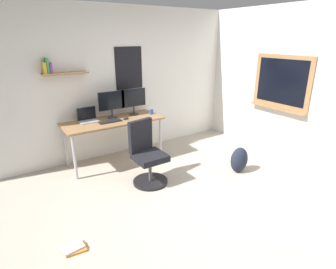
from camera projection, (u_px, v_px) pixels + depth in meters
ground_plane at (199, 215)px, 3.40m from camera, size 5.20×5.20×0.00m
wall_back at (113, 83)px, 4.87m from camera, size 5.00×0.30×2.60m
wall_right at (323, 90)px, 4.25m from camera, size 0.22×5.00×2.60m
desk at (113, 124)px, 4.64m from camera, size 1.65×0.67×0.76m
office_chair at (147, 157)px, 4.06m from camera, size 0.52×0.53×0.95m
laptop at (88, 118)px, 4.53m from camera, size 0.31×0.21×0.23m
monitor_primary at (112, 103)px, 4.63m from camera, size 0.46×0.17×0.46m
monitor_secondary at (134, 100)px, 4.85m from camera, size 0.46×0.17×0.46m
keyboard at (110, 121)px, 4.51m from camera, size 0.37×0.13×0.02m
computer_mouse at (126, 118)px, 4.65m from camera, size 0.10×0.06×0.03m
coffee_mug at (151, 112)px, 4.96m from camera, size 0.08×0.08×0.09m
backpack at (239, 160)px, 4.42m from camera, size 0.32×0.22×0.42m
book_stack_on_floor at (74, 248)px, 2.84m from camera, size 0.25×0.19×0.05m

